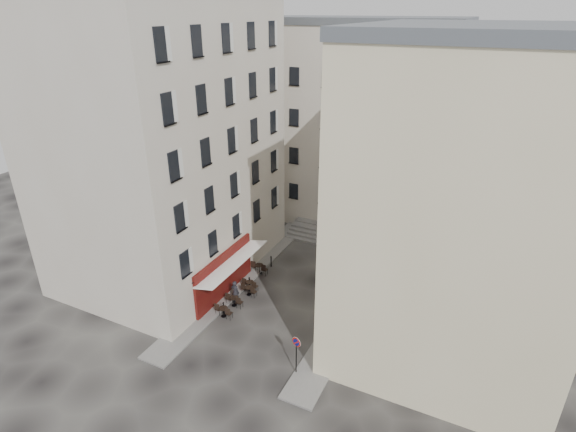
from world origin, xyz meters
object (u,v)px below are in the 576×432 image
Objects in this scene: no_parking_sign at (296,349)px; bistro_table_b at (234,300)px; bistro_table_a at (224,311)px; pedestrian at (235,292)px.

no_parking_sign is 7.92m from bistro_table_b.
bistro_table_a is 1.36m from bistro_table_b.
pedestrian is at bearing 107.88° from bistro_table_b.
bistro_table_a is 1.76m from pedestrian.
bistro_table_b is (-0.01, 1.36, 0.01)m from bistro_table_a.
bistro_table_a is at bearing -89.39° from bistro_table_b.
bistro_table_b is (-6.70, 4.00, -1.36)m from no_parking_sign.
bistro_table_b is 0.73× the size of pedestrian.
no_parking_sign is 1.98× the size of bistro_table_a.
bistro_table_a is 0.71× the size of pedestrian.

